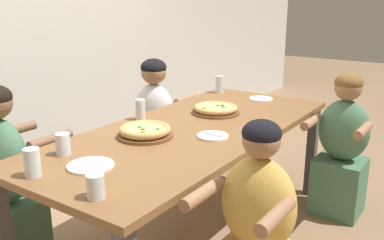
% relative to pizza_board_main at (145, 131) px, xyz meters
% --- Properties ---
extents(ground_plane, '(18.00, 18.00, 0.00)m').
position_rel_pizza_board_main_xyz_m(ground_plane, '(0.31, -0.12, -0.80)').
color(ground_plane, '#896B4C').
rests_on(ground_plane, ground).
extents(dining_table, '(2.27, 0.97, 0.77)m').
position_rel_pizza_board_main_xyz_m(dining_table, '(0.31, -0.12, -0.11)').
color(dining_table, brown).
rests_on(dining_table, ground).
extents(pizza_board_main, '(0.33, 0.33, 0.07)m').
position_rel_pizza_board_main_xyz_m(pizza_board_main, '(0.00, 0.00, 0.00)').
color(pizza_board_main, brown).
rests_on(pizza_board_main, dining_table).
extents(pizza_board_second, '(0.33, 0.33, 0.06)m').
position_rel_pizza_board_main_xyz_m(pizza_board_second, '(0.68, -0.07, -0.00)').
color(pizza_board_second, brown).
rests_on(pizza_board_second, dining_table).
extents(empty_plate_a, '(0.19, 0.19, 0.02)m').
position_rel_pizza_board_main_xyz_m(empty_plate_a, '(1.24, -0.15, -0.03)').
color(empty_plate_a, white).
rests_on(empty_plate_a, dining_table).
extents(empty_plate_b, '(0.19, 0.19, 0.02)m').
position_rel_pizza_board_main_xyz_m(empty_plate_b, '(0.22, -0.33, -0.03)').
color(empty_plate_b, white).
rests_on(empty_plate_b, dining_table).
extents(empty_plate_c, '(0.23, 0.23, 0.02)m').
position_rel_pizza_board_main_xyz_m(empty_plate_c, '(-0.50, -0.08, -0.03)').
color(empty_plate_c, white).
rests_on(empty_plate_c, dining_table).
extents(drinking_glass_a, '(0.07, 0.07, 0.14)m').
position_rel_pizza_board_main_xyz_m(drinking_glass_a, '(0.26, 0.26, 0.03)').
color(drinking_glass_a, silver).
rests_on(drinking_glass_a, dining_table).
extents(drinking_glass_b, '(0.08, 0.08, 0.10)m').
position_rel_pizza_board_main_xyz_m(drinking_glass_b, '(-0.72, -0.35, 0.01)').
color(drinking_glass_b, silver).
rests_on(drinking_glass_b, dining_table).
extents(drinking_glass_c, '(0.07, 0.07, 0.15)m').
position_rel_pizza_board_main_xyz_m(drinking_glass_c, '(1.27, 0.25, 0.03)').
color(drinking_glass_c, silver).
rests_on(drinking_glass_c, dining_table).
extents(drinking_glass_d, '(0.08, 0.08, 0.12)m').
position_rel_pizza_board_main_xyz_m(drinking_glass_d, '(-0.47, 0.16, 0.02)').
color(drinking_glass_d, silver).
rests_on(drinking_glass_d, dining_table).
extents(drinking_glass_e, '(0.07, 0.07, 0.14)m').
position_rel_pizza_board_main_xyz_m(drinking_glass_e, '(-0.73, 0.05, 0.03)').
color(drinking_glass_e, silver).
rests_on(drinking_glass_e, dining_table).
extents(diner_far_midright, '(0.51, 0.40, 1.09)m').
position_rel_pizza_board_main_xyz_m(diner_far_midright, '(0.80, 0.58, -0.30)').
color(diner_far_midright, silver).
rests_on(diner_far_midright, ground).
extents(diner_far_left, '(0.51, 0.40, 1.10)m').
position_rel_pizza_board_main_xyz_m(diner_far_left, '(-0.56, 0.58, -0.30)').
color(diner_far_left, '#477556').
rests_on(diner_far_left, ground).
extents(diner_near_midleft, '(0.51, 0.40, 1.05)m').
position_rel_pizza_board_main_xyz_m(diner_near_midleft, '(-0.19, -0.83, -0.33)').
color(diner_near_midleft, gold).
rests_on(diner_near_midleft, ground).
extents(diner_near_right, '(0.51, 0.40, 1.06)m').
position_rel_pizza_board_main_xyz_m(diner_near_right, '(1.19, -0.83, -0.32)').
color(diner_near_right, '#477556').
rests_on(diner_near_right, ground).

